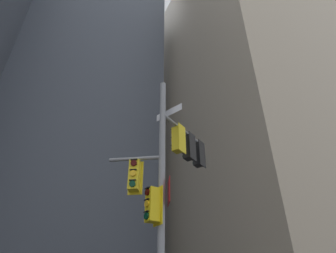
% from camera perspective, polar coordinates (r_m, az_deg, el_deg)
% --- Properties ---
extents(building_tower_right, '(17.54, 17.54, 35.91)m').
position_cam_1_polar(building_tower_right, '(31.04, 17.87, 1.95)').
color(building_tower_right, tan).
rests_on(building_tower_right, ground).
extents(building_mid_block, '(16.67, 16.67, 44.46)m').
position_cam_1_polar(building_mid_block, '(35.35, -19.11, 6.17)').
color(building_mid_block, '#4C5460').
rests_on(building_mid_block, ground).
extents(signal_pole_assembly, '(4.04, 1.97, 8.67)m').
position_cam_1_polar(signal_pole_assembly, '(9.79, 0.22, -9.18)').
color(signal_pole_assembly, gray).
rests_on(signal_pole_assembly, ground).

